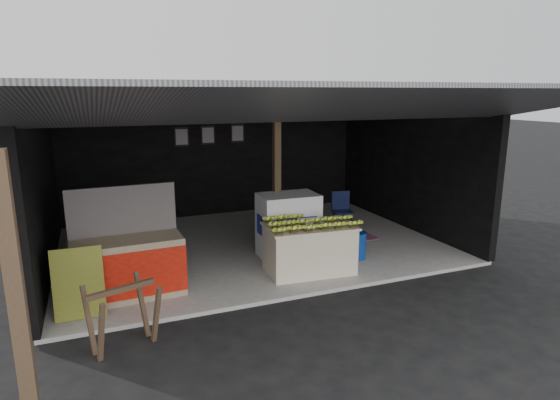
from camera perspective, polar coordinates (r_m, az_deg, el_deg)
name	(u,v)px	position (r m, az deg, el deg)	size (l,w,h in m)	color
ground	(306,298)	(6.88, 3.20, -11.79)	(80.00, 80.00, 0.00)	black
concrete_slab	(251,244)	(9.03, -3.57, -5.43)	(7.00, 5.00, 0.06)	gray
shophouse	(244,135)	(8.91, -4.40, 7.92)	(7.40, 7.29, 3.02)	black
banana_table	(309,248)	(7.53, 3.58, -5.88)	(1.47, 0.98, 0.77)	silver
banana_pile	(310,221)	(7.40, 3.63, -2.52)	(1.29, 0.77, 0.15)	yellow
white_crate	(288,226)	(8.15, 1.01, -3.13)	(1.02, 0.71, 1.12)	white
neighbor_stall	(129,264)	(6.96, -17.98, -7.45)	(1.52, 0.73, 1.54)	#998466
green_signboard	(78,283)	(6.53, -23.36, -9.32)	(0.62, 0.04, 0.92)	black
sawhorse	(122,310)	(5.70, -18.66, -12.61)	(0.86, 0.85, 0.77)	#4E3727
water_barrel	(357,246)	(8.25, 9.39, -5.56)	(0.30, 0.30, 0.44)	navy
plastic_chair	(342,208)	(9.84, 7.51, -0.93)	(0.46, 0.46, 0.81)	#091135
magenta_rug	(334,237)	(9.44, 6.61, -4.44)	(1.50, 1.00, 0.01)	#74194D
picture_frames	(209,135)	(10.87, -8.60, 7.84)	(1.62, 0.04, 0.46)	black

